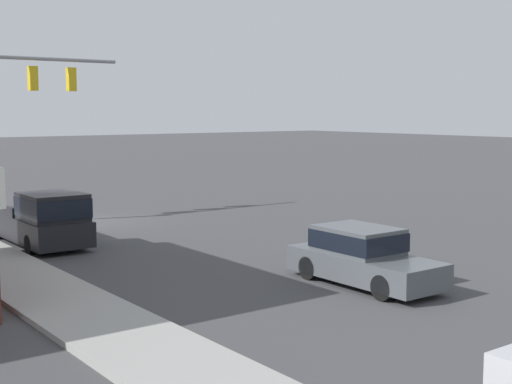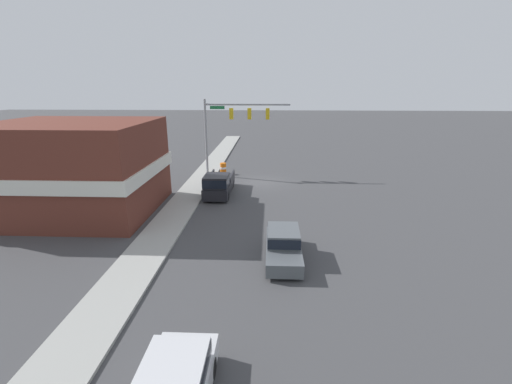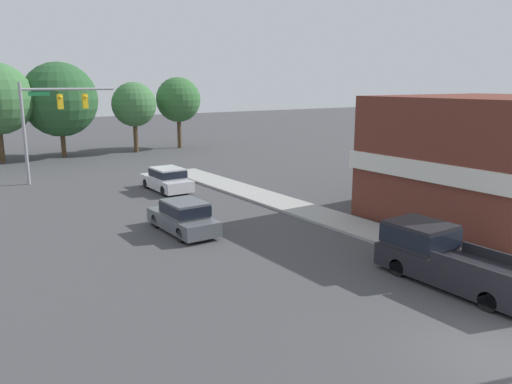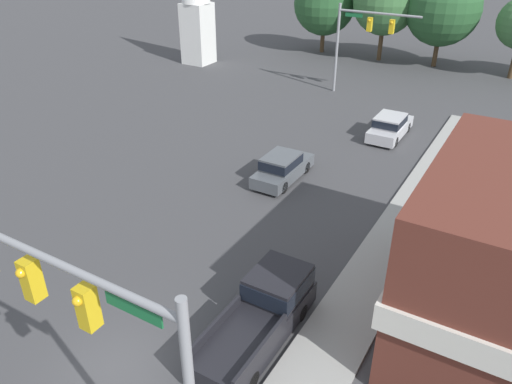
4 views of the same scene
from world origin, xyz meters
The scene contains 7 objects.
ground_plane centered at (0.00, 0.00, 0.00)m, with size 200.00×200.00×0.00m, color #424244.
sidewalk_curb centered at (5.70, 0.00, 0.07)m, with size 2.40×60.00×0.14m.
near_signal_assembly centered at (2.66, -2.68, 5.55)m, with size 8.30×0.49×7.48m.
car_lead centered at (-1.64, 14.66, 0.81)m, with size 1.77×4.53×1.57m.
pickup_truck_parked centered at (3.32, 4.00, 0.95)m, with size 1.97×5.75×1.95m.
construction_barrel centered at (3.90, -3.24, 0.57)m, with size 0.64×0.64×1.12m.
corner_brick_building centered at (12.71, 8.04, 3.16)m, with size 10.91×9.35×6.36m.
Camera 2 is at (-0.90, 30.87, 8.66)m, focal length 24.00 mm.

